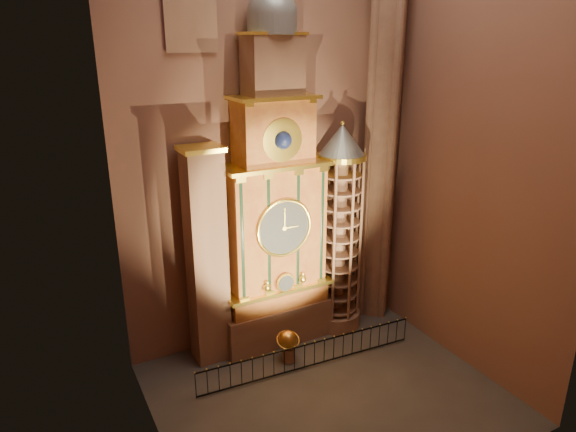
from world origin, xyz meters
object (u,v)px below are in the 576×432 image
celestial_globe (288,343)px  astronomical_clock (274,214)px  stair_turret (339,231)px  portrait_tower (207,258)px  iron_railing (310,355)px

celestial_globe → astronomical_clock: bearing=79.9°
astronomical_clock → celestial_globe: size_ratio=10.49×
stair_turret → portrait_tower: bearing=177.7°
astronomical_clock → celestial_globe: astronomical_clock is taller
astronomical_clock → iron_railing: 6.72m
astronomical_clock → portrait_tower: (-3.40, 0.02, -1.53)m
astronomical_clock → iron_railing: size_ratio=1.56×
astronomical_clock → celestial_globe: 6.10m
astronomical_clock → celestial_globe: (-0.37, -2.07, -5.72)m
astronomical_clock → portrait_tower: astronomical_clock is taller
astronomical_clock → stair_turret: (3.50, -0.26, -1.41)m
portrait_tower → celestial_globe: bearing=-34.5°
portrait_tower → celestial_globe: portrait_tower is taller
astronomical_clock → stair_turret: size_ratio=1.55×
stair_turret → iron_railing: stair_turret is taller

